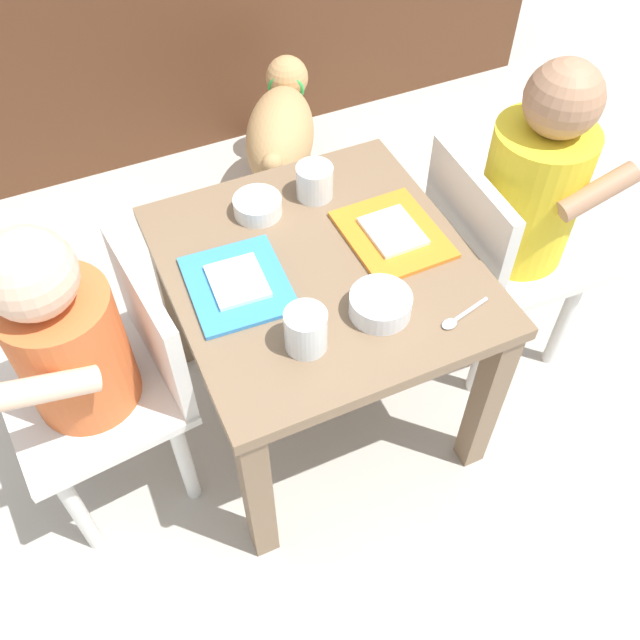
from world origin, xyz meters
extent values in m
plane|color=#B2ADA3|center=(0.00, 0.00, 0.00)|extent=(7.00, 7.00, 0.00)
cube|color=#7A6047|center=(0.00, 0.00, 0.42)|extent=(0.51, 0.55, 0.03)
cube|color=#7A6047|center=(-0.22, -0.24, 0.20)|extent=(0.04, 0.04, 0.40)
cube|color=#7A6047|center=(0.22, -0.24, 0.20)|extent=(0.04, 0.04, 0.40)
cube|color=#7A6047|center=(-0.22, 0.24, 0.20)|extent=(0.04, 0.04, 0.40)
cube|color=#7A6047|center=(0.22, 0.24, 0.20)|extent=(0.04, 0.04, 0.40)
cube|color=silver|center=(-0.42, 0.00, 0.29)|extent=(0.31, 0.31, 0.02)
cube|color=silver|center=(-0.30, 0.01, 0.41)|extent=(0.05, 0.27, 0.22)
cylinder|color=#D86633|center=(-0.42, 0.00, 0.42)|extent=(0.17, 0.17, 0.23)
sphere|color=beige|center=(-0.43, 0.00, 0.59)|extent=(0.13, 0.13, 0.13)
cylinder|color=silver|center=(-0.53, 0.09, 0.14)|extent=(0.03, 0.03, 0.28)
cylinder|color=silver|center=(-0.51, -0.11, 0.14)|extent=(0.03, 0.03, 0.28)
cylinder|color=silver|center=(-0.34, 0.11, 0.14)|extent=(0.03, 0.03, 0.28)
cylinder|color=silver|center=(-0.31, -0.09, 0.14)|extent=(0.03, 0.03, 0.28)
cylinder|color=beige|center=(-0.48, 0.09, 0.47)|extent=(0.15, 0.06, 0.09)
cylinder|color=beige|center=(-0.46, -0.10, 0.47)|extent=(0.15, 0.06, 0.09)
cube|color=silver|center=(0.42, -0.01, 0.29)|extent=(0.29, 0.29, 0.02)
cube|color=silver|center=(0.30, 0.00, 0.41)|extent=(0.03, 0.27, 0.22)
cylinder|color=yellow|center=(0.42, -0.01, 0.44)|extent=(0.18, 0.18, 0.28)
sphere|color=#A87A5B|center=(0.43, -0.01, 0.64)|extent=(0.13, 0.13, 0.13)
cylinder|color=silver|center=(0.52, -0.11, 0.14)|extent=(0.03, 0.03, 0.28)
cylinder|color=silver|center=(0.53, 0.09, 0.14)|extent=(0.03, 0.03, 0.28)
cylinder|color=silver|center=(0.32, -0.10, 0.14)|extent=(0.03, 0.03, 0.28)
cylinder|color=silver|center=(0.33, 0.10, 0.14)|extent=(0.03, 0.03, 0.28)
cylinder|color=#A87A5B|center=(0.47, -0.11, 0.51)|extent=(0.15, 0.04, 0.09)
cylinder|color=#A87A5B|center=(0.48, 0.09, 0.51)|extent=(0.15, 0.04, 0.09)
ellipsoid|color=tan|center=(0.18, 0.65, 0.21)|extent=(0.31, 0.38, 0.19)
sphere|color=tan|center=(0.27, 0.82, 0.26)|extent=(0.11, 0.11, 0.11)
sphere|color=black|center=(0.29, 0.85, 0.25)|extent=(0.05, 0.05, 0.05)
torus|color=green|center=(0.26, 0.79, 0.24)|extent=(0.10, 0.07, 0.10)
sphere|color=tan|center=(0.11, 0.51, 0.25)|extent=(0.05, 0.05, 0.05)
cylinder|color=tan|center=(0.27, 0.71, 0.06)|extent=(0.04, 0.04, 0.13)
cylinder|color=tan|center=(0.18, 0.76, 0.06)|extent=(0.04, 0.04, 0.13)
cylinder|color=tan|center=(0.18, 0.54, 0.06)|extent=(0.04, 0.04, 0.13)
cylinder|color=tan|center=(0.09, 0.59, 0.06)|extent=(0.04, 0.04, 0.13)
cube|color=#388CD8|center=(-0.14, 0.01, 0.43)|extent=(0.17, 0.19, 0.01)
cube|color=white|center=(-0.14, 0.01, 0.44)|extent=(0.09, 0.11, 0.01)
cube|color=orange|center=(0.14, 0.01, 0.43)|extent=(0.16, 0.20, 0.01)
cube|color=white|center=(0.14, 0.01, 0.44)|extent=(0.09, 0.11, 0.01)
cylinder|color=white|center=(-0.09, -0.15, 0.47)|extent=(0.07, 0.07, 0.07)
cylinder|color=silver|center=(-0.09, -0.15, 0.45)|extent=(0.06, 0.06, 0.04)
cylinder|color=white|center=(0.06, 0.17, 0.46)|extent=(0.07, 0.07, 0.06)
cylinder|color=silver|center=(0.06, 0.17, 0.45)|extent=(0.06, 0.06, 0.03)
cylinder|color=white|center=(0.04, -0.14, 0.45)|extent=(0.10, 0.10, 0.04)
cylinder|color=#4C8C33|center=(0.04, -0.14, 0.46)|extent=(0.08, 0.08, 0.01)
cylinder|color=white|center=(-0.05, 0.16, 0.45)|extent=(0.09, 0.09, 0.03)
cylinder|color=#D84C33|center=(-0.05, 0.16, 0.46)|extent=(0.07, 0.07, 0.01)
cylinder|color=silver|center=(0.18, -0.20, 0.43)|extent=(0.07, 0.03, 0.01)
ellipsoid|color=silver|center=(0.13, -0.21, 0.43)|extent=(0.03, 0.03, 0.01)
camera|label=1|loc=(-0.34, -0.76, 1.29)|focal=39.25mm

